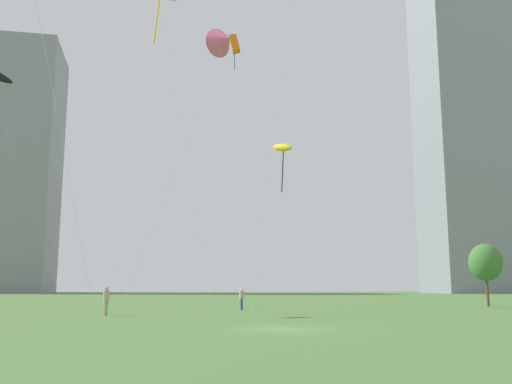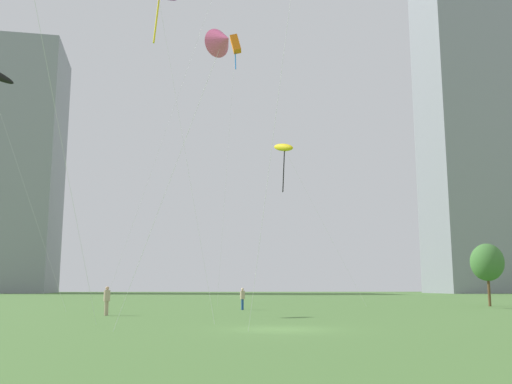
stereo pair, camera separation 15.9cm
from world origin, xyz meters
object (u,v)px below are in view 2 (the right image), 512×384
at_px(person_standing_2, 107,299).
at_px(distant_highrise_1, 470,126).
at_px(distant_highrise_0, 14,167).
at_px(person_standing_1, 242,297).
at_px(kite_flying_6, 223,41).
at_px(kite_flying_4, 235,45).
at_px(kite_flying_7, 284,148).
at_px(park_tree_0, 487,262).

height_order(person_standing_2, distant_highrise_1, distant_highrise_1).
bearing_deg(person_standing_2, distant_highrise_0, -141.74).
relative_size(person_standing_1, distant_highrise_1, 0.02).
height_order(distant_highrise_0, distant_highrise_1, distant_highrise_1).
distance_m(kite_flying_6, distant_highrise_0, 133.21).
height_order(kite_flying_4, kite_flying_7, kite_flying_4).
bearing_deg(kite_flying_6, person_standing_2, 116.51).
distance_m(person_standing_1, person_standing_2, 11.89).
distance_m(kite_flying_4, park_tree_0, 32.10).
distance_m(person_standing_1, distant_highrise_0, 116.20).
bearing_deg(kite_flying_7, kite_flying_6, -100.68).
distance_m(kite_flying_6, kite_flying_7, 29.62).
xyz_separation_m(kite_flying_7, distant_highrise_1, (55.95, 82.83, 27.01)).
distance_m(person_standing_2, kite_flying_6, 20.11).
height_order(person_standing_1, kite_flying_6, kite_flying_6).
xyz_separation_m(kite_flying_6, distant_highrise_0, (-54.36, 120.04, 19.47)).
xyz_separation_m(person_standing_2, kite_flying_4, (8.40, 15.57, 24.62)).
relative_size(person_standing_2, kite_flying_7, 0.12).
relative_size(person_standing_2, kite_flying_4, 0.07).
bearing_deg(distant_highrise_0, person_standing_1, -67.91).
bearing_deg(distant_highrise_1, person_standing_2, -133.45).
bearing_deg(kite_flying_6, park_tree_0, 50.03).
bearing_deg(kite_flying_4, kite_flying_7, -19.64).
bearing_deg(distant_highrise_1, person_standing_1, -131.95).
relative_size(person_standing_2, kite_flying_6, 0.15).
bearing_deg(kite_flying_7, distant_highrise_1, 55.96).
bearing_deg(kite_flying_6, kite_flying_7, 79.32).
distance_m(kite_flying_4, kite_flying_7, 12.03).
bearing_deg(distant_highrise_0, kite_flying_4, -66.07).
bearing_deg(kite_flying_7, kite_flying_4, 160.36).
bearing_deg(kite_flying_7, person_standing_1, -122.93).
bearing_deg(park_tree_0, person_standing_1, -164.42).
height_order(person_standing_2, distant_highrise_0, distant_highrise_0).
bearing_deg(park_tree_0, distant_highrise_0, 130.99).
relative_size(kite_flying_7, distant_highrise_0, 0.24).
relative_size(kite_flying_4, park_tree_0, 4.64).
xyz_separation_m(person_standing_1, kite_flying_6, (-1.48, -22.83, 11.09)).
xyz_separation_m(kite_flying_4, kite_flying_6, (-0.88, -30.63, -13.61)).
distance_m(person_standing_1, kite_flying_4, 25.91).
bearing_deg(distant_highrise_0, park_tree_0, -56.79).
xyz_separation_m(person_standing_2, distant_highrise_0, (-46.84, 104.98, 30.48)).
bearing_deg(park_tree_0, kite_flying_7, -179.19).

